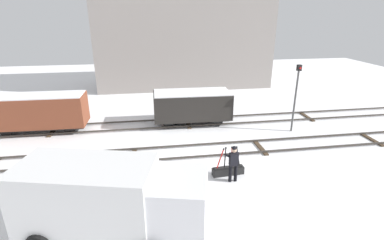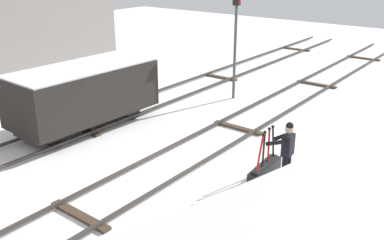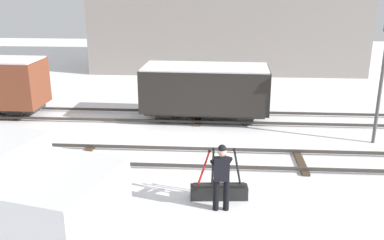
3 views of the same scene
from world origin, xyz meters
name	(u,v)px [view 3 (image 3 of 3)]	position (x,y,z in m)	size (l,w,h in m)	color
ground_plane	(191,160)	(0.00, 0.00, 0.00)	(60.00, 60.00, 0.00)	white
track_main_line	(191,157)	(0.00, 0.00, 0.11)	(44.00, 1.94, 0.18)	#38332D
track_siding_near	(198,117)	(0.00, 4.37, 0.11)	(44.00, 1.94, 0.18)	#38332D
switch_lever_frame	(219,190)	(0.94, -2.49, 0.25)	(1.54, 0.48, 1.45)	black
rail_worker	(221,173)	(0.99, -3.07, 1.00)	(0.57, 0.66, 1.77)	black
signal_post	(383,72)	(6.43, 2.06, 2.59)	(0.24, 0.32, 4.29)	#4C4C4C
freight_car_mid_siding	(205,89)	(0.29, 4.37, 1.31)	(5.19, 2.42, 2.26)	#2D2B28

